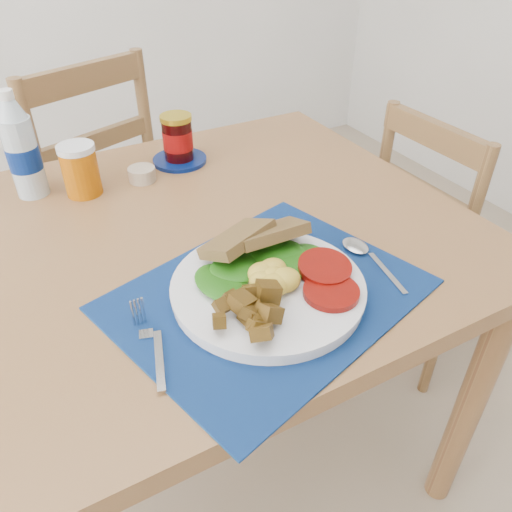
{
  "coord_description": "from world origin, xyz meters",
  "views": [
    {
      "loc": [
        -0.12,
        -0.58,
        1.28
      ],
      "look_at": [
        0.2,
        -0.0,
        0.8
      ],
      "focal_mm": 35.0,
      "sensor_mm": 36.0,
      "label": 1
    }
  ],
  "objects": [
    {
      "name": "fork",
      "position": [
        -0.01,
        -0.06,
        0.76
      ],
      "size": [
        0.04,
        0.16,
        0.0
      ],
      "rotation": [
        0.0,
        0.0,
        -0.29
      ],
      "color": "#B2B5BA",
      "rests_on": "placemat"
    },
    {
      "name": "spoon",
      "position": [
        0.4,
        -0.04,
        0.76
      ],
      "size": [
        0.04,
        0.18,
        0.01
      ],
      "rotation": [
        0.0,
        0.0,
        -0.19
      ],
      "color": "#B2B5BA",
      "rests_on": "placemat"
    },
    {
      "name": "table",
      "position": [
        0.0,
        0.2,
        0.67
      ],
      "size": [
        1.4,
        0.9,
        0.75
      ],
      "color": "brown",
      "rests_on": "ground"
    },
    {
      "name": "water_bottle",
      "position": [
        -0.08,
        0.5,
        0.85
      ],
      "size": [
        0.07,
        0.07,
        0.23
      ],
      "color": "#ADBFCC",
      "rests_on": "table"
    },
    {
      "name": "chair_end",
      "position": [
        0.93,
        0.23,
        0.52
      ],
      "size": [
        0.37,
        0.38,
        1.01
      ],
      "rotation": [
        0.0,
        0.0,
        1.59
      ],
      "color": "brown",
      "rests_on": "ground"
    },
    {
      "name": "chair_far",
      "position": [
        0.09,
        0.92,
        0.57
      ],
      "size": [
        0.53,
        0.52,
        1.13
      ],
      "rotation": [
        0.0,
        0.0,
        3.49
      ],
      "color": "brown",
      "rests_on": "ground"
    },
    {
      "name": "jam_on_saucer",
      "position": [
        0.26,
        0.5,
        0.8
      ],
      "size": [
        0.13,
        0.13,
        0.12
      ],
      "color": "#051653",
      "rests_on": "table"
    },
    {
      "name": "placemat",
      "position": [
        0.2,
        -0.04,
        0.75
      ],
      "size": [
        0.56,
        0.49,
        0.0
      ],
      "primitive_type": "cube",
      "rotation": [
        0.0,
        0.0,
        0.28
      ],
      "color": "black",
      "rests_on": "table"
    },
    {
      "name": "breakfast_plate",
      "position": [
        0.19,
        -0.05,
        0.78
      ],
      "size": [
        0.31,
        0.31,
        0.07
      ],
      "rotation": [
        0.0,
        0.0,
        0.24
      ],
      "color": "silver",
      "rests_on": "placemat"
    },
    {
      "name": "ramekin",
      "position": [
        0.15,
        0.45,
        0.77
      ],
      "size": [
        0.06,
        0.06,
        0.03
      ],
      "primitive_type": "cylinder",
      "color": "tan",
      "rests_on": "table"
    },
    {
      "name": "juice_glass",
      "position": [
        0.02,
        0.45,
        0.8
      ],
      "size": [
        0.08,
        0.08,
        0.11
      ],
      "primitive_type": "cylinder",
      "color": "#A95204",
      "rests_on": "table"
    }
  ]
}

